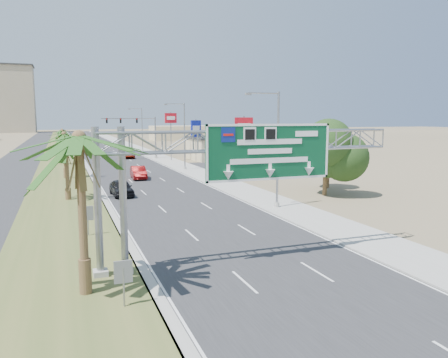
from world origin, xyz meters
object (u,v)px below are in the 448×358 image
palm_near (79,139)px  pole_sign_red_far (171,122)px  car_far (89,152)px  pole_sign_red_near (244,130)px  signal_mast (145,134)px  pole_sign_blue (196,130)px  car_left_lane (121,188)px  car_right_lane (128,155)px  sign_gantry (240,151)px  store_building (238,148)px  car_mid_lane (138,173)px

palm_near → pole_sign_red_far: 61.54m
palm_near → car_far: size_ratio=1.89×
palm_near → pole_sign_red_near: 39.96m
signal_mast → palm_near: bearing=-102.7°
signal_mast → pole_sign_blue: signal_mast is taller
car_left_lane → car_right_lane: (6.68, 41.14, -0.15)m
sign_gantry → car_left_lane: 23.75m
store_building → car_far: (-26.32, 18.86, -1.36)m
sign_gantry → car_mid_lane: sign_gantry is taller
car_left_lane → car_far: bearing=86.5°
car_right_lane → store_building: bearing=-18.5°
sign_gantry → signal_mast: bearing=84.3°
signal_mast → store_building: bearing=-19.5°
sign_gantry → signal_mast: 62.37m
car_left_lane → pole_sign_red_far: 37.03m
sign_gantry → car_mid_lane: (0.33, 34.76, -5.25)m
signal_mast → pole_sign_red_far: size_ratio=1.16×
sign_gantry → car_right_lane: sign_gantry is taller
car_far → sign_gantry: bearing=-87.0°
car_right_lane → pole_sign_blue: pole_sign_blue is taller
car_far → car_mid_lane: bearing=-84.3°
palm_near → car_right_lane: bearing=80.2°
car_far → pole_sign_red_near: size_ratio=0.55×
pole_sign_blue → car_right_lane: bearing=138.0°
store_building → pole_sign_red_near: (-9.38, -24.53, 4.27)m
store_building → signal_mast: bearing=160.5°
pole_sign_red_near → pole_sign_red_far: pole_sign_red_far is taller
sign_gantry → car_left_lane: sign_gantry is taller
pole_sign_red_near → store_building: bearing=69.1°
car_far → pole_sign_red_far: bearing=-53.1°
car_right_lane → pole_sign_red_near: pole_sign_red_near is taller
pole_sign_red_far → car_right_lane: bearing=133.2°
car_left_lane → car_mid_lane: 12.40m
car_right_lane → pole_sign_red_far: pole_sign_red_far is taller
pole_sign_blue → sign_gantry: bearing=-104.5°
car_right_lane → pole_sign_red_near: 34.58m
palm_near → store_building: size_ratio=0.46×
signal_mast → pole_sign_red_near: (7.45, -30.50, 1.42)m
signal_mast → car_far: 16.55m
palm_near → car_far: palm_near is taller
store_building → car_mid_lane: store_building is taller
palm_near → signal_mast: palm_near is taller
palm_near → signal_mast: size_ratio=0.81×
sign_gantry → store_building: size_ratio=0.93×
car_far → car_left_lane: bearing=-89.6°
store_building → pole_sign_blue: size_ratio=2.37×
signal_mast → sign_gantry: bearing=-95.7°
car_mid_lane → palm_near: bearing=-100.3°
car_right_lane → pole_sign_red_near: (10.37, -32.51, 5.61)m
sign_gantry → car_left_lane: bearing=98.3°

